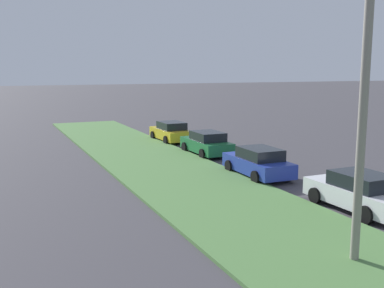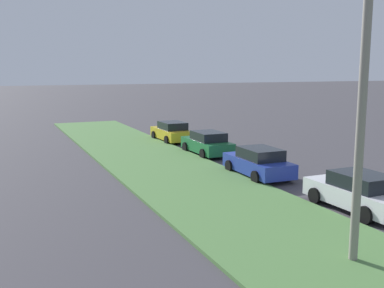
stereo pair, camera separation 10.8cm
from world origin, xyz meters
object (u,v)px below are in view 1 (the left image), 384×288
(parked_car_white, at_px, (359,192))
(parked_car_yellow, at_px, (171,132))
(parked_car_green, at_px, (207,143))
(streetlight, at_px, (371,105))
(parked_car_blue, at_px, (258,162))

(parked_car_white, height_order, parked_car_yellow, same)
(parked_car_white, distance_m, parked_car_yellow, 18.57)
(parked_car_green, bearing_deg, parked_car_yellow, 1.05)
(parked_car_white, bearing_deg, streetlight, 136.91)
(parked_car_yellow, bearing_deg, streetlight, 171.71)
(parked_car_white, height_order, parked_car_green, same)
(parked_car_white, relative_size, streetlight, 0.58)
(parked_car_green, bearing_deg, streetlight, 169.51)
(parked_car_blue, xyz_separation_m, parked_car_green, (6.38, -0.20, 0.00))
(parked_car_blue, xyz_separation_m, parked_car_yellow, (12.26, -0.07, 0.00))
(parked_car_blue, height_order, streetlight, streetlight)
(parked_car_blue, bearing_deg, parked_car_white, -174.13)
(parked_car_white, height_order, parked_car_blue, same)
(parked_car_green, height_order, parked_car_yellow, same)
(parked_car_yellow, distance_m, streetlight, 22.64)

